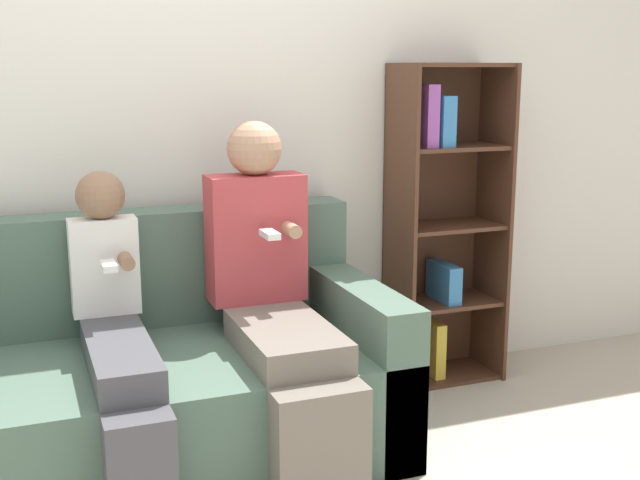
{
  "coord_description": "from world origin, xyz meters",
  "views": [
    {
      "loc": [
        -0.64,
        -2.26,
        1.42
      ],
      "look_at": [
        0.47,
        0.62,
        0.76
      ],
      "focal_mm": 45.0,
      "sensor_mm": 36.0,
      "label": 1
    }
  ],
  "objects_px": {
    "child_seated": "(118,336)",
    "couch": "(144,383)",
    "bookshelf": "(440,220)",
    "adult_seated": "(275,290)"
  },
  "relations": [
    {
      "from": "child_seated",
      "to": "couch",
      "type": "bearing_deg",
      "value": 56.41
    },
    {
      "from": "child_seated",
      "to": "bookshelf",
      "type": "bearing_deg",
      "value": 17.84
    },
    {
      "from": "adult_seated",
      "to": "child_seated",
      "type": "xyz_separation_m",
      "value": [
        -0.58,
        -0.05,
        -0.09
      ]
    },
    {
      "from": "couch",
      "to": "bookshelf",
      "type": "relative_size",
      "value": 1.25
    },
    {
      "from": "bookshelf",
      "to": "child_seated",
      "type": "bearing_deg",
      "value": -162.16
    },
    {
      "from": "adult_seated",
      "to": "child_seated",
      "type": "distance_m",
      "value": 0.59
    },
    {
      "from": "adult_seated",
      "to": "child_seated",
      "type": "bearing_deg",
      "value": -175.17
    },
    {
      "from": "couch",
      "to": "adult_seated",
      "type": "distance_m",
      "value": 0.59
    },
    {
      "from": "couch",
      "to": "bookshelf",
      "type": "height_order",
      "value": "bookshelf"
    },
    {
      "from": "adult_seated",
      "to": "bookshelf",
      "type": "distance_m",
      "value": 1.04
    }
  ]
}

